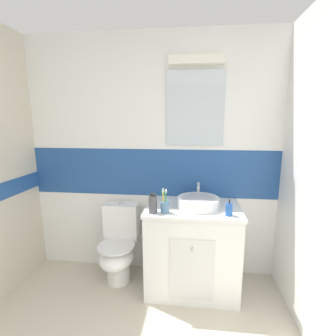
{
  "coord_description": "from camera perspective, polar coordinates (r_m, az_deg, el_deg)",
  "views": [
    {
      "loc": [
        0.45,
        -0.09,
        1.64
      ],
      "look_at": [
        0.23,
        1.92,
        1.25
      ],
      "focal_mm": 26.09,
      "sensor_mm": 36.0,
      "label": 1
    }
  ],
  "objects": [
    {
      "name": "mouthwash_bottle",
      "position": [
        2.14,
        -3.55,
        -8.33
      ],
      "size": [
        0.07,
        0.07,
        0.17
      ],
      "color": "#4C4C51",
      "rests_on": "vanity_cabinet"
    },
    {
      "name": "wall_back_tiled",
      "position": [
        2.6,
        -3.48,
        2.58
      ],
      "size": [
        3.2,
        0.2,
        2.5
      ],
      "color": "white",
      "rests_on": "ground_plane"
    },
    {
      "name": "vanity_cabinet",
      "position": [
        2.51,
        5.71,
        -17.98
      ],
      "size": [
        0.88,
        0.6,
        0.85
      ],
      "color": "white",
      "rests_on": "ground_plane"
    },
    {
      "name": "toilet",
      "position": [
        2.69,
        -11.44,
        -17.45
      ],
      "size": [
        0.37,
        0.5,
        0.8
      ],
      "color": "white",
      "rests_on": "ground_plane"
    },
    {
      "name": "soap_dispenser",
      "position": [
        2.15,
        14.05,
        -9.39
      ],
      "size": [
        0.06,
        0.06,
        0.14
      ],
      "color": "#2659B2",
      "rests_on": "vanity_cabinet"
    },
    {
      "name": "sink_basin",
      "position": [
        2.31,
        7.1,
        -7.84
      ],
      "size": [
        0.39,
        0.44,
        0.19
      ],
      "color": "white",
      "rests_on": "vanity_cabinet"
    },
    {
      "name": "toothbrush_cup",
      "position": [
        2.15,
        -0.74,
        -8.9
      ],
      "size": [
        0.08,
        0.08,
        0.22
      ],
      "color": "#4C7299",
      "rests_on": "vanity_cabinet"
    }
  ]
}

